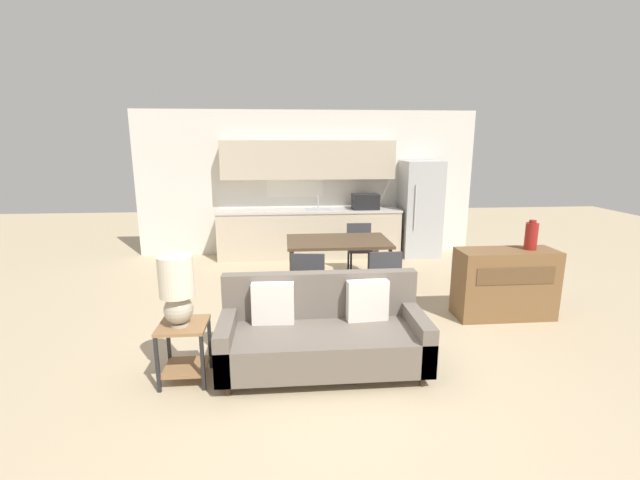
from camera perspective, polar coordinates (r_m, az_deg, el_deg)
ground_plane at (r=4.16m, az=2.41°, el=-17.61°), size 20.00×20.00×0.00m
wall_back at (r=8.23m, az=-1.63°, el=7.58°), size 6.40×0.07×2.70m
kitchen_counter at (r=8.00m, az=-1.33°, el=3.75°), size 3.39×0.65×2.15m
refrigerator at (r=8.28m, az=13.18°, el=4.07°), size 0.70×0.73×1.78m
dining_table at (r=6.07m, az=2.40°, el=-0.60°), size 1.44×0.92×0.76m
couch at (r=4.15m, az=0.32°, el=-12.36°), size 1.90×0.80×0.87m
side_table at (r=4.11m, az=-17.65°, el=-12.91°), size 0.42×0.42×0.54m
table_lamp at (r=3.90m, az=-18.54°, el=-6.07°), size 0.30×0.30×0.63m
credenza at (r=5.72m, az=23.41°, el=-5.35°), size 1.18×0.46×0.85m
vase at (r=5.72m, az=26.34°, el=0.51°), size 0.15×0.15×0.36m
dining_chair_near_left at (r=5.28m, az=-1.54°, el=-5.16°), size 0.47×0.47×0.82m
dining_chair_far_right at (r=6.96m, az=5.33°, el=-0.78°), size 0.43×0.43×0.82m
dining_chair_near_right at (r=5.42m, az=8.36°, el=-4.84°), size 0.42×0.42×0.82m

